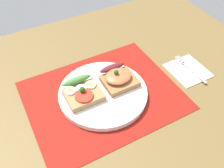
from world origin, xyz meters
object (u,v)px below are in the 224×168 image
object	(u,v)px
plate	(103,93)
fork	(189,68)
sandwich_salmon	(118,78)
sandwich_egg_tomato	(82,92)
napkin	(188,70)

from	to	relation	value
plate	fork	size ratio (longest dim) A/B	1.79
plate	sandwich_salmon	xyz separation A→B (cm)	(5.71, 1.23, 2.54)
plate	sandwich_salmon	world-z (taller)	sandwich_salmon
plate	sandwich_salmon	distance (cm)	6.37
plate	sandwich_egg_tomato	xyz separation A→B (cm)	(-5.83, 1.29, 2.19)
fork	sandwich_salmon	bearing A→B (deg)	169.10
napkin	fork	world-z (taller)	fork
napkin	plate	bearing A→B (deg)	173.03
sandwich_egg_tomato	napkin	distance (cm)	35.32
sandwich_egg_tomato	fork	bearing A→B (deg)	-7.51
sandwich_egg_tomato	sandwich_salmon	distance (cm)	11.54
napkin	fork	distance (cm)	0.83
sandwich_salmon	fork	world-z (taller)	sandwich_salmon
napkin	sandwich_egg_tomato	bearing A→B (deg)	172.10
sandwich_egg_tomato	sandwich_salmon	size ratio (longest dim) A/B	1.01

